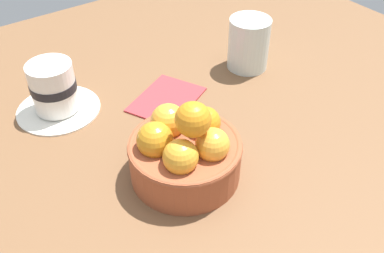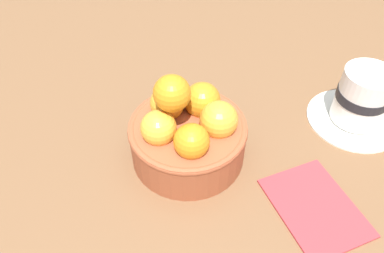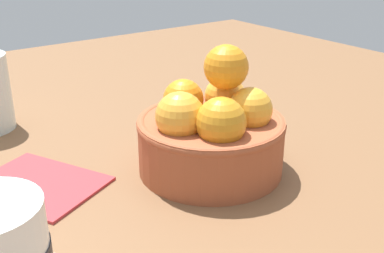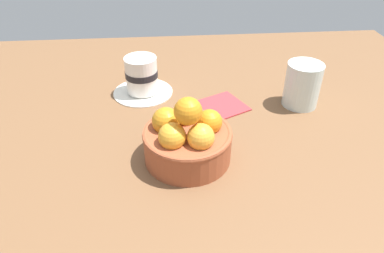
{
  "view_description": "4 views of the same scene",
  "coord_description": "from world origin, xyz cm",
  "px_view_note": "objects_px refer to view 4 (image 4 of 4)",
  "views": [
    {
      "loc": [
        -23.93,
        -34.65,
        43.5
      ],
      "look_at": [
        1.18,
        0.07,
        7.83
      ],
      "focal_mm": 40.93,
      "sensor_mm": 36.0,
      "label": 1
    },
    {
      "loc": [
        33.01,
        2.78,
        38.91
      ],
      "look_at": [
        0.02,
        0.53,
        5.49
      ],
      "focal_mm": 35.27,
      "sensor_mm": 36.0,
      "label": 2
    },
    {
      "loc": [
        -35.01,
        28.16,
        23.65
      ],
      "look_at": [
        -0.06,
        2.43,
        5.46
      ],
      "focal_mm": 45.06,
      "sensor_mm": 36.0,
      "label": 3
    },
    {
      "loc": [
        -3.27,
        -48.09,
        40.14
      ],
      "look_at": [
        0.76,
        -0.02,
        6.61
      ],
      "focal_mm": 33.43,
      "sensor_mm": 36.0,
      "label": 4
    }
  ],
  "objects_px": {
    "terracotta_bowl": "(187,138)",
    "water_glass": "(302,85)",
    "coffee_cup": "(142,78)",
    "folded_napkin": "(216,107)"
  },
  "relations": [
    {
      "from": "terracotta_bowl",
      "to": "water_glass",
      "type": "xyz_separation_m",
      "value": [
        0.25,
        0.16,
        0.0
      ]
    },
    {
      "from": "terracotta_bowl",
      "to": "coffee_cup",
      "type": "distance_m",
      "value": 0.25
    },
    {
      "from": "terracotta_bowl",
      "to": "coffee_cup",
      "type": "height_order",
      "value": "terracotta_bowl"
    },
    {
      "from": "water_glass",
      "to": "coffee_cup",
      "type": "bearing_deg",
      "value": 167.02
    },
    {
      "from": "coffee_cup",
      "to": "water_glass",
      "type": "height_order",
      "value": "water_glass"
    },
    {
      "from": "water_glass",
      "to": "folded_napkin",
      "type": "distance_m",
      "value": 0.19
    },
    {
      "from": "water_glass",
      "to": "folded_napkin",
      "type": "height_order",
      "value": "water_glass"
    },
    {
      "from": "terracotta_bowl",
      "to": "folded_napkin",
      "type": "xyz_separation_m",
      "value": [
        0.07,
        0.16,
        -0.04
      ]
    },
    {
      "from": "coffee_cup",
      "to": "water_glass",
      "type": "distance_m",
      "value": 0.35
    },
    {
      "from": "folded_napkin",
      "to": "terracotta_bowl",
      "type": "bearing_deg",
      "value": -114.92
    }
  ]
}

